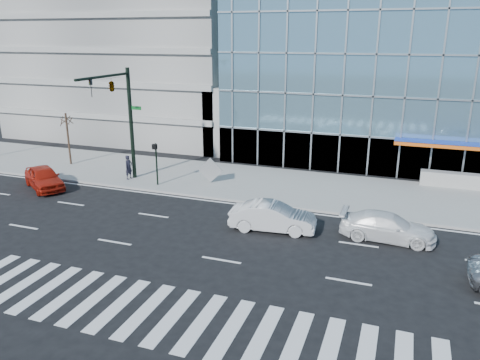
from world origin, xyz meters
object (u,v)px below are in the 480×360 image
(white_sedan, at_px, (273,217))
(red_sedan, at_px, (44,178))
(white_suv, at_px, (387,227))
(tilted_panel, at_px, (210,170))
(street_tree_near, at_px, (66,120))
(traffic_signal, at_px, (118,99))
(ped_signal_post, at_px, (156,158))
(pedestrian, at_px, (129,167))

(white_sedan, xyz_separation_m, red_sedan, (-17.08, 1.67, 0.01))
(white_suv, relative_size, tilted_panel, 3.77)
(street_tree_near, distance_m, tilted_panel, 13.13)
(traffic_signal, height_order, white_suv, traffic_signal)
(ped_signal_post, xyz_separation_m, red_sedan, (-7.27, -2.96, -1.36))
(street_tree_near, height_order, red_sedan, street_tree_near)
(white_suv, distance_m, white_sedan, 6.06)
(pedestrian, bearing_deg, red_sedan, 138.38)
(white_suv, bearing_deg, tilted_panel, 67.11)
(white_sedan, bearing_deg, ped_signal_post, 58.83)
(red_sedan, distance_m, pedestrian, 5.82)
(traffic_signal, xyz_separation_m, street_tree_near, (-7.00, 2.93, -2.39))
(traffic_signal, height_order, street_tree_near, traffic_signal)
(white_sedan, distance_m, tilted_panel, 9.14)
(ped_signal_post, relative_size, tilted_panel, 2.31)
(traffic_signal, height_order, pedestrian, traffic_signal)
(red_sedan, height_order, tilted_panel, tilted_panel)
(white_suv, bearing_deg, red_sedan, 89.18)
(tilted_panel, bearing_deg, traffic_signal, -166.72)
(street_tree_near, bearing_deg, ped_signal_post, -15.06)
(ped_signal_post, distance_m, white_sedan, 10.93)
(red_sedan, relative_size, pedestrian, 2.59)
(ped_signal_post, bearing_deg, red_sedan, -157.83)
(street_tree_near, relative_size, white_suv, 0.86)
(traffic_signal, relative_size, red_sedan, 1.74)
(red_sedan, bearing_deg, white_sedan, -61.87)
(street_tree_near, height_order, white_suv, street_tree_near)
(white_suv, bearing_deg, pedestrian, 77.91)
(ped_signal_post, height_order, white_suv, ped_signal_post)
(traffic_signal, bearing_deg, ped_signal_post, 8.52)
(red_sedan, bearing_deg, ped_signal_post, -34.13)
(traffic_signal, distance_m, white_sedan, 14.09)
(street_tree_near, bearing_deg, white_suv, -14.06)
(ped_signal_post, xyz_separation_m, white_sedan, (9.81, -4.63, -1.36))
(white_sedan, height_order, tilted_panel, tilted_panel)
(ped_signal_post, bearing_deg, tilted_panel, 28.48)
(traffic_signal, bearing_deg, pedestrian, 99.93)
(ped_signal_post, bearing_deg, white_suv, -13.46)
(ped_signal_post, relative_size, pedestrian, 1.69)
(red_sedan, height_order, pedestrian, pedestrian)
(pedestrian, height_order, tilted_panel, tilted_panel)
(street_tree_near, distance_m, white_sedan, 20.82)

